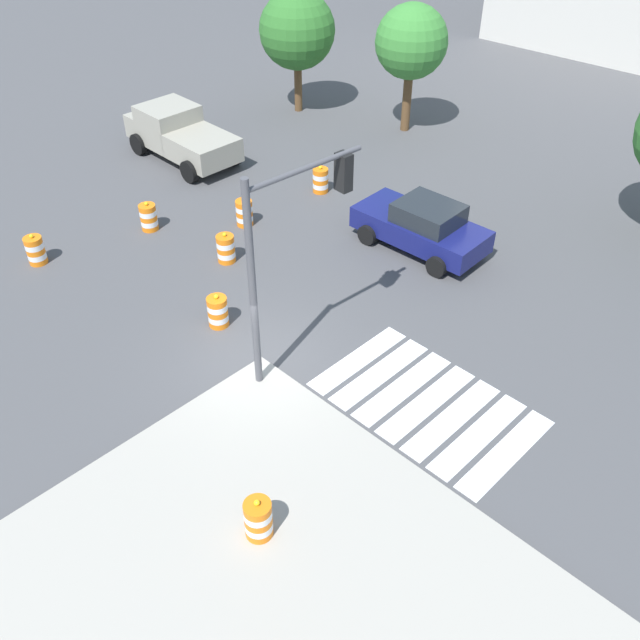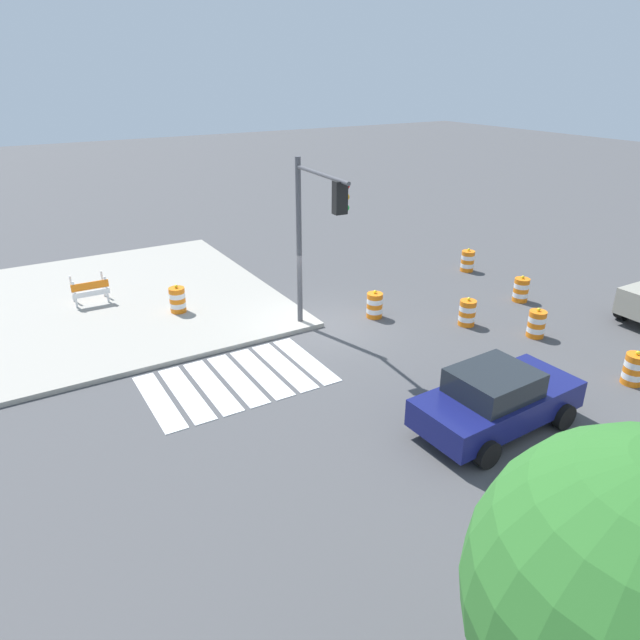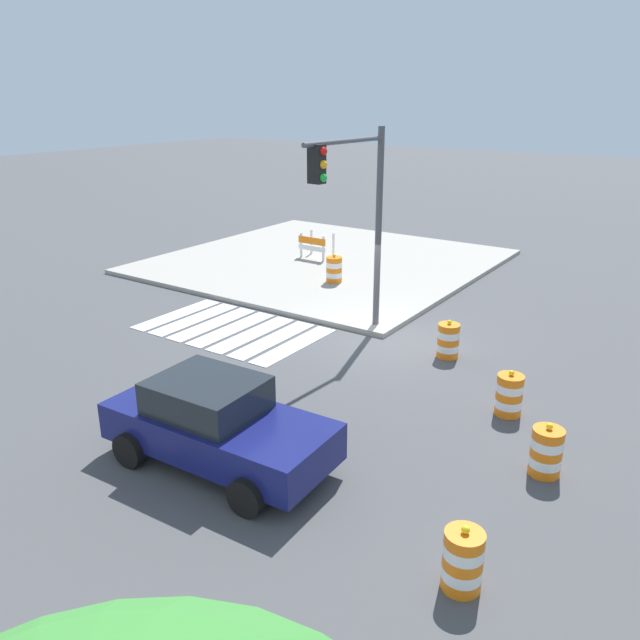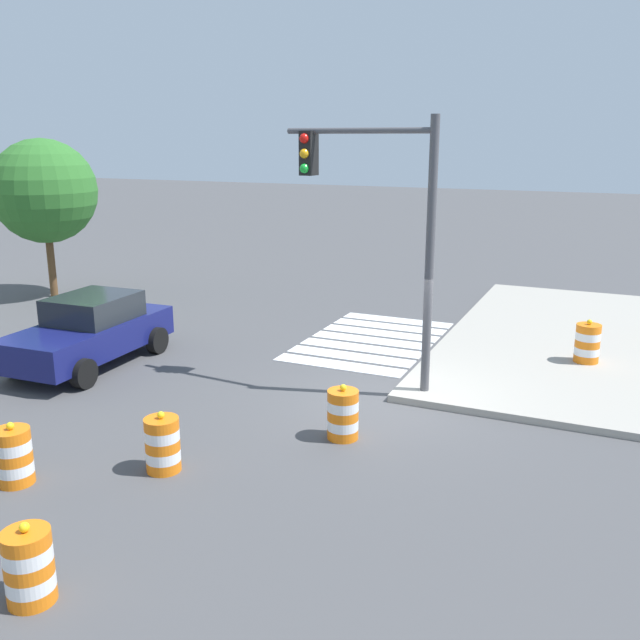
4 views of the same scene
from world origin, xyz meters
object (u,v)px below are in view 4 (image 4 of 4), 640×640
at_px(sports_car, 90,331).
at_px(traffic_barrel_crosswalk_end, 14,456).
at_px(traffic_barrel_median_far, 343,414).
at_px(street_tree_streetside_mid, 44,191).
at_px(traffic_barrel_lane_center, 29,567).
at_px(traffic_light_pole, 377,205).
at_px(traffic_barrel_near_corner, 163,444).
at_px(traffic_barrel_on_sidewalk, 587,343).

relative_size(sports_car, traffic_barrel_crosswalk_end, 4.28).
height_order(traffic_barrel_median_far, street_tree_streetside_mid, street_tree_streetside_mid).
height_order(traffic_barrel_crosswalk_end, traffic_barrel_lane_center, same).
distance_m(traffic_light_pole, street_tree_streetside_mid, 13.47).
xyz_separation_m(sports_car, traffic_light_pole, (1.17, -6.68, 3.10)).
bearing_deg(street_tree_streetside_mid, traffic_light_pole, -107.11).
distance_m(traffic_barrel_lane_center, street_tree_streetside_mid, 17.17).
xyz_separation_m(sports_car, traffic_barrel_near_corner, (-3.81, -4.86, -0.36)).
relative_size(traffic_barrel_near_corner, traffic_barrel_lane_center, 1.00).
bearing_deg(traffic_barrel_lane_center, traffic_barrel_crosswalk_end, 50.03).
xyz_separation_m(traffic_barrel_crosswalk_end, traffic_barrel_median_far, (3.62, -4.02, 0.00)).
relative_size(sports_car, traffic_barrel_lane_center, 4.28).
height_order(sports_car, traffic_barrel_lane_center, sports_car).
distance_m(traffic_barrel_near_corner, traffic_barrel_median_far, 3.19).
relative_size(traffic_barrel_on_sidewalk, street_tree_streetside_mid, 0.20).
distance_m(traffic_barrel_lane_center, traffic_light_pole, 9.07).
bearing_deg(traffic_barrel_lane_center, sports_car, 37.32).
distance_m(traffic_barrel_near_corner, traffic_barrel_crosswalk_end, 2.25).
bearing_deg(traffic_barrel_near_corner, traffic_barrel_lane_center, -170.08).
xyz_separation_m(traffic_barrel_near_corner, street_tree_streetside_mid, (8.94, 11.05, 3.06)).
bearing_deg(traffic_barrel_crosswalk_end, traffic_barrel_near_corner, -55.01).
height_order(traffic_barrel_near_corner, traffic_barrel_lane_center, same).
xyz_separation_m(sports_car, traffic_barrel_crosswalk_end, (-5.10, -3.01, -0.36)).
xyz_separation_m(traffic_barrel_crosswalk_end, traffic_barrel_lane_center, (-2.03, -2.42, 0.00)).
xyz_separation_m(traffic_barrel_median_far, traffic_barrel_on_sidewalk, (5.92, -3.71, 0.15)).
relative_size(traffic_barrel_on_sidewalk, traffic_light_pole, 0.19).
bearing_deg(traffic_light_pole, traffic_barrel_on_sidewalk, -51.14).
bearing_deg(traffic_light_pole, traffic_barrel_crosswalk_end, 149.68).
relative_size(sports_car, traffic_barrel_median_far, 4.28).
bearing_deg(traffic_barrel_on_sidewalk, traffic_barrel_median_far, 147.94).
bearing_deg(traffic_barrel_lane_center, traffic_barrel_on_sidewalk, -24.63).
bearing_deg(traffic_barrel_near_corner, traffic_light_pole, -20.11).
distance_m(traffic_barrel_crosswalk_end, traffic_barrel_median_far, 5.41).
xyz_separation_m(traffic_barrel_near_corner, traffic_barrel_on_sidewalk, (8.25, -5.89, 0.15)).
height_order(traffic_barrel_lane_center, street_tree_streetside_mid, street_tree_streetside_mid).
xyz_separation_m(traffic_barrel_near_corner, traffic_barrel_lane_center, (-3.32, -0.58, 0.00)).
relative_size(traffic_barrel_near_corner, traffic_barrel_median_far, 1.00).
distance_m(traffic_barrel_crosswalk_end, traffic_light_pole, 8.04).
height_order(sports_car, street_tree_streetside_mid, street_tree_streetside_mid).
bearing_deg(sports_car, traffic_barrel_on_sidewalk, -67.53).
distance_m(sports_car, traffic_barrel_on_sidewalk, 11.63).
bearing_deg(sports_car, street_tree_streetside_mid, 50.37).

